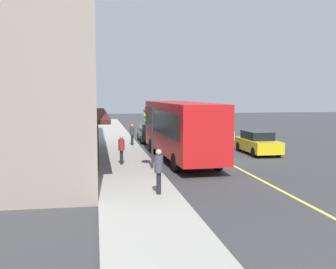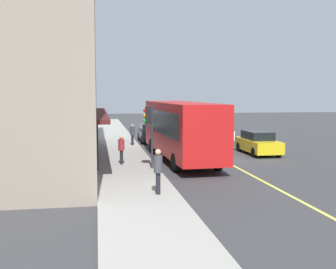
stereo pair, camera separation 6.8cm
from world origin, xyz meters
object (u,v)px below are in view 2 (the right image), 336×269
Objects in this scene: car_yellow at (258,143)px; pedestrian_by_curb at (132,133)px; bus at (181,128)px; pedestrian_near_storefront at (121,147)px; car_white at (216,132)px; pedestrian_mid_block at (158,167)px; traffic_light at (149,123)px; car_black at (150,133)px.

car_yellow is 2.73× the size of pedestrian_by_curb.
pedestrian_by_curb is at bearing 18.62° from bus.
car_white is at bearing -37.27° from pedestrian_near_storefront.
bus reaches higher than pedestrian_mid_block.
pedestrian_near_storefront is at bearing 41.26° from traffic_light.
pedestrian_mid_block is 1.11× the size of pedestrian_by_curb.
traffic_light is 2.49m from pedestrian_near_storefront.
car_black is 19.06m from pedestrian_mid_block.
pedestrian_by_curb is at bearing -8.78° from pedestrian_near_storefront.
bus is 3.90m from traffic_light.
pedestrian_by_curb is at bearing -1.15° from pedestrian_mid_block.
car_yellow is at bearing -121.83° from pedestrian_by_curb.
pedestrian_near_storefront reaches higher than car_white.
pedestrian_near_storefront is at bearing 113.49° from bus.
pedestrian_by_curb is (6.90, 2.32, -0.90)m from bus.
car_yellow is at bearing -175.88° from car_white.
pedestrian_near_storefront reaches higher than car_black.
bus is at bearing -36.33° from traffic_light.
traffic_light is 0.74× the size of car_white.
traffic_light is 0.74× the size of car_black.
pedestrian_mid_block reaches higher than pedestrian_near_storefront.
pedestrian_mid_block is (-8.73, 2.64, -0.78)m from bus.
pedestrian_by_curb is at bearing 111.89° from car_white.
bus is 10.30m from car_black.
car_black is 3.78m from pedestrian_by_curb.
pedestrian_mid_block is at bearing 142.19° from car_yellow.
car_white is at bearing -93.48° from car_black.
pedestrian_mid_block reaches higher than pedestrian_by_curb.
bus reaches higher than pedestrian_by_curb.
car_yellow is 7.94m from car_white.
pedestrian_mid_block is at bearing 163.20° from bus.
bus reaches higher than car_black.
bus is 6.39× the size of pedestrian_mid_block.
car_black is at bearing 36.85° from car_yellow.
car_black is at bearing -7.46° from traffic_light.
pedestrian_near_storefront is 7.22m from pedestrian_mid_block.
traffic_light reaches higher than car_yellow.
pedestrian_near_storefront is 8.57m from pedestrian_by_curb.
car_white is at bearing -29.58° from traffic_light.
car_white is 7.98m from pedestrian_by_curb.
car_yellow and car_black have the same top height.
car_yellow is at bearing -71.00° from bus.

